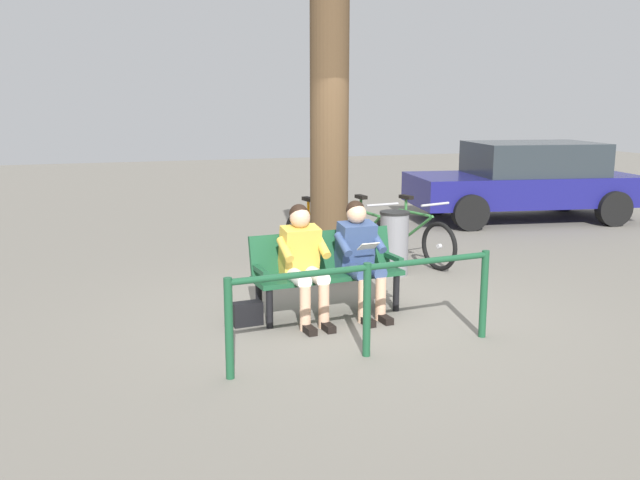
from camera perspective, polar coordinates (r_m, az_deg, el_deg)
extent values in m
plane|color=slate|center=(7.42, 2.84, -6.03)|extent=(40.00, 40.00, 0.00)
cube|color=#194C2D|center=(7.23, 0.73, -2.98)|extent=(1.63, 0.59, 0.05)
cube|color=#194C2D|center=(7.34, 0.14, -0.86)|extent=(1.61, 0.28, 0.42)
cube|color=#194C2D|center=(7.53, 6.03, -1.40)|extent=(0.10, 0.40, 0.05)
cube|color=#194C2D|center=(6.93, -5.02, -2.50)|extent=(0.10, 0.40, 0.05)
cylinder|color=black|center=(7.45, 6.34, -4.39)|extent=(0.07, 0.07, 0.40)
cylinder|color=black|center=(6.88, -4.21, -5.70)|extent=(0.07, 0.07, 0.40)
cylinder|color=black|center=(7.74, 5.10, -3.77)|extent=(0.07, 0.07, 0.40)
cylinder|color=black|center=(7.19, -5.10, -4.95)|extent=(0.07, 0.07, 0.40)
cube|color=#334772|center=(7.31, 2.95, -0.53)|extent=(0.41, 0.34, 0.55)
sphere|color=#D8A884|center=(7.23, 3.05, 2.19)|extent=(0.21, 0.21, 0.21)
sphere|color=black|center=(7.25, 2.95, 2.51)|extent=(0.20, 0.20, 0.20)
cylinder|color=#334772|center=(7.23, 4.35, -2.47)|extent=(0.19, 0.41, 0.15)
cylinder|color=#D8A884|center=(7.13, 5.06, -4.89)|extent=(0.11, 0.11, 0.45)
cube|color=black|center=(7.10, 5.42, -6.57)|extent=(0.11, 0.23, 0.07)
cylinder|color=#334772|center=(7.28, 4.79, -0.10)|extent=(0.12, 0.31, 0.23)
cylinder|color=#334772|center=(7.14, 2.92, -2.63)|extent=(0.19, 0.41, 0.15)
cylinder|color=#D8A884|center=(7.04, 3.62, -5.08)|extent=(0.11, 0.11, 0.45)
cube|color=black|center=(7.01, 3.97, -6.78)|extent=(0.11, 0.23, 0.07)
cylinder|color=#334772|center=(7.11, 1.94, -0.35)|extent=(0.12, 0.31, 0.23)
cube|color=silver|center=(7.04, 4.03, -0.52)|extent=(0.21, 0.14, 0.09)
cube|color=gold|center=(7.06, -1.72, -0.95)|extent=(0.41, 0.34, 0.55)
sphere|color=#D8A884|center=(6.97, -1.67, 1.86)|extent=(0.21, 0.21, 0.21)
sphere|color=black|center=(6.99, -1.77, 2.20)|extent=(0.20, 0.20, 0.20)
cylinder|color=white|center=(6.97, -0.33, -2.98)|extent=(0.19, 0.41, 0.15)
cylinder|color=#D8A884|center=(6.86, 0.32, -5.50)|extent=(0.11, 0.11, 0.45)
cube|color=black|center=(6.83, 0.66, -7.25)|extent=(0.11, 0.23, 0.07)
cylinder|color=gold|center=(7.01, 0.16, -0.51)|extent=(0.12, 0.31, 0.23)
cylinder|color=white|center=(6.89, -1.87, -3.14)|extent=(0.19, 0.41, 0.15)
cylinder|color=#D8A884|center=(6.79, -1.24, -5.70)|extent=(0.11, 0.11, 0.45)
cube|color=black|center=(6.76, -0.91, -7.47)|extent=(0.11, 0.23, 0.07)
cylinder|color=gold|center=(6.87, -2.90, -0.78)|extent=(0.12, 0.31, 0.23)
cube|color=black|center=(7.01, -6.06, -6.10)|extent=(0.31, 0.17, 0.24)
cylinder|color=#4C3823|center=(8.55, 0.78, 9.81)|extent=(0.48, 0.48, 3.96)
cylinder|color=slate|center=(8.96, 6.17, -0.35)|extent=(0.37, 0.37, 0.80)
cylinder|color=black|center=(8.89, 6.23, 2.28)|extent=(0.39, 0.39, 0.03)
torus|color=black|center=(9.28, 9.86, -0.50)|extent=(0.24, 0.65, 0.66)
cylinder|color=silver|center=(9.28, 9.86, -0.50)|extent=(0.06, 0.07, 0.06)
torus|color=black|center=(10.03, 5.87, 0.50)|extent=(0.24, 0.65, 0.66)
cylinder|color=silver|center=(10.03, 5.87, 0.50)|extent=(0.06, 0.07, 0.06)
cylinder|color=#337238|center=(9.58, 7.85, 2.25)|extent=(0.21, 0.62, 0.04)
cylinder|color=#337238|center=(9.56, 8.13, 1.00)|extent=(0.20, 0.59, 0.43)
cylinder|color=#337238|center=(9.73, 7.13, 1.93)|extent=(0.04, 0.04, 0.55)
cube|color=black|center=(9.69, 7.17, 3.56)|extent=(0.15, 0.24, 0.05)
cylinder|color=#B2B2B7|center=(9.26, 9.55, 2.94)|extent=(0.47, 0.16, 0.03)
torus|color=black|center=(9.15, 5.47, -0.55)|extent=(0.14, 0.66, 0.66)
cylinder|color=silver|center=(9.15, 5.47, -0.55)|extent=(0.06, 0.07, 0.06)
torus|color=black|center=(10.02, 2.50, 0.54)|extent=(0.14, 0.66, 0.66)
cylinder|color=silver|center=(10.02, 2.50, 0.54)|extent=(0.06, 0.07, 0.06)
cylinder|color=#337238|center=(9.52, 3.95, 2.26)|extent=(0.12, 0.63, 0.04)
cylinder|color=#337238|center=(9.48, 4.16, 1.00)|extent=(0.12, 0.60, 0.43)
cylinder|color=#337238|center=(9.69, 3.41, 1.95)|extent=(0.04, 0.04, 0.55)
cube|color=black|center=(9.65, 3.43, 3.59)|extent=(0.12, 0.23, 0.05)
cylinder|color=#B2B2B7|center=(9.14, 5.21, 2.94)|extent=(0.48, 0.09, 0.03)
torus|color=black|center=(8.93, 1.27, -0.81)|extent=(0.21, 0.66, 0.66)
cylinder|color=silver|center=(8.93, 1.27, -0.81)|extent=(0.06, 0.07, 0.06)
torus|color=black|center=(9.79, -1.92, 0.28)|extent=(0.21, 0.66, 0.66)
cylinder|color=silver|center=(9.79, -1.92, 0.28)|extent=(0.06, 0.07, 0.06)
cylinder|color=orange|center=(9.29, -0.40, 2.06)|extent=(0.18, 0.62, 0.04)
cylinder|color=orange|center=(9.25, -0.15, 0.77)|extent=(0.17, 0.59, 0.43)
cylinder|color=orange|center=(9.46, -0.97, 1.74)|extent=(0.04, 0.04, 0.55)
cube|color=black|center=(9.41, -0.97, 3.42)|extent=(0.14, 0.23, 0.05)
cylinder|color=#B2B2B7|center=(8.92, 0.94, 2.77)|extent=(0.47, 0.14, 0.03)
cylinder|color=#194C2D|center=(6.73, 13.44, -4.39)|extent=(0.07, 0.07, 0.85)
cylinder|color=#194C2D|center=(6.07, 3.91, -5.82)|extent=(0.07, 0.07, 0.85)
cylinder|color=#194C2D|center=(5.63, -7.57, -7.32)|extent=(0.07, 0.07, 0.85)
cylinder|color=#194C2D|center=(5.97, 3.96, -2.29)|extent=(2.50, 0.31, 0.06)
cube|color=navy|center=(13.60, 16.40, 4.10)|extent=(4.42, 2.41, 0.55)
cube|color=#262D33|center=(13.63, 17.30, 6.50)|extent=(2.53, 1.98, 0.60)
cylinder|color=black|center=(12.27, 12.38, 2.25)|extent=(0.67, 0.31, 0.64)
cylinder|color=black|center=(13.94, 9.67, 3.43)|extent=(0.67, 0.31, 0.64)
cylinder|color=black|center=(13.52, 23.21, 2.42)|extent=(0.67, 0.31, 0.64)
cylinder|color=black|center=(15.05, 19.56, 3.52)|extent=(0.67, 0.31, 0.64)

